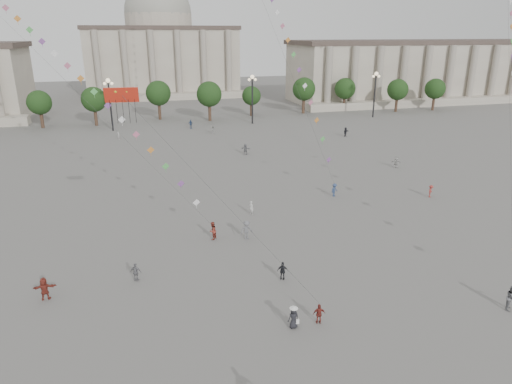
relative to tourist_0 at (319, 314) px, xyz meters
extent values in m
plane|color=#5E5B58|center=(-0.48, 3.04, -0.76)|extent=(360.00, 360.00, 0.00)
cube|color=#A39789|center=(74.52, 98.04, 7.24)|extent=(80.00, 22.00, 16.00)
cube|color=#473A34|center=(74.52, 98.04, 15.84)|extent=(81.60, 22.44, 1.20)
cube|color=#A39789|center=(74.52, 85.04, 0.24)|extent=(84.00, 4.00, 2.00)
cube|color=#A39789|center=(-0.48, 133.04, 9.24)|extent=(46.00, 30.00, 20.00)
cube|color=#473A34|center=(-0.48, 133.04, 19.84)|extent=(46.92, 30.60, 1.20)
cube|color=#A39789|center=(-0.48, 116.04, 0.24)|extent=(48.30, 4.00, 2.00)
cylinder|color=#A39789|center=(-0.48, 133.04, 21.74)|extent=(21.00, 21.00, 5.00)
sphere|color=gray|center=(-0.48, 133.04, 24.24)|extent=(21.00, 21.00, 21.00)
cylinder|color=#3B291D|center=(-30.48, 81.04, 1.00)|extent=(0.70, 0.70, 3.52)
sphere|color=black|center=(-30.48, 81.04, 4.68)|extent=(5.12, 5.12, 5.12)
cylinder|color=#3B291D|center=(-18.48, 81.04, 1.00)|extent=(0.70, 0.70, 3.52)
sphere|color=black|center=(-18.48, 81.04, 4.68)|extent=(5.12, 5.12, 5.12)
cylinder|color=#3B291D|center=(-6.48, 81.04, 1.00)|extent=(0.70, 0.70, 3.52)
sphere|color=black|center=(-6.48, 81.04, 4.68)|extent=(5.12, 5.12, 5.12)
cylinder|color=#3B291D|center=(5.52, 81.04, 1.00)|extent=(0.70, 0.70, 3.52)
sphere|color=black|center=(5.52, 81.04, 4.68)|extent=(5.12, 5.12, 5.12)
cylinder|color=#3B291D|center=(17.52, 81.04, 1.00)|extent=(0.70, 0.70, 3.52)
sphere|color=black|center=(17.52, 81.04, 4.68)|extent=(5.12, 5.12, 5.12)
cylinder|color=#3B291D|center=(29.52, 81.04, 1.00)|extent=(0.70, 0.70, 3.52)
sphere|color=black|center=(29.52, 81.04, 4.68)|extent=(5.12, 5.12, 5.12)
cylinder|color=#3B291D|center=(41.52, 81.04, 1.00)|extent=(0.70, 0.70, 3.52)
sphere|color=black|center=(41.52, 81.04, 4.68)|extent=(5.12, 5.12, 5.12)
cylinder|color=#3B291D|center=(53.52, 81.04, 1.00)|extent=(0.70, 0.70, 3.52)
sphere|color=black|center=(53.52, 81.04, 4.68)|extent=(5.12, 5.12, 5.12)
cylinder|color=#3B291D|center=(65.52, 81.04, 1.00)|extent=(0.70, 0.70, 3.52)
sphere|color=black|center=(65.52, 81.04, 4.68)|extent=(5.12, 5.12, 5.12)
cylinder|color=#262628|center=(-15.48, 73.04, 4.24)|extent=(0.36, 0.36, 10.00)
sphere|color=#FFE5B2|center=(-15.48, 73.04, 9.44)|extent=(0.90, 0.90, 0.90)
sphere|color=#FFE5B2|center=(-16.18, 73.04, 8.84)|extent=(0.60, 0.60, 0.60)
sphere|color=#FFE5B2|center=(-14.78, 73.04, 8.84)|extent=(0.60, 0.60, 0.60)
cylinder|color=#262628|center=(14.52, 73.04, 4.24)|extent=(0.36, 0.36, 10.00)
sphere|color=#FFE5B2|center=(14.52, 73.04, 9.44)|extent=(0.90, 0.90, 0.90)
sphere|color=#FFE5B2|center=(13.82, 73.04, 8.84)|extent=(0.60, 0.60, 0.60)
sphere|color=#FFE5B2|center=(15.22, 73.04, 8.84)|extent=(0.60, 0.60, 0.60)
cylinder|color=#262628|center=(44.52, 73.04, 4.24)|extent=(0.36, 0.36, 10.00)
sphere|color=#FFE5B2|center=(44.52, 73.04, 9.44)|extent=(0.90, 0.90, 0.90)
sphere|color=#FFE5B2|center=(43.82, 73.04, 8.84)|extent=(0.60, 0.60, 0.60)
sphere|color=#FFE5B2|center=(45.22, 73.04, 8.84)|extent=(0.60, 0.60, 0.60)
imported|color=#354E79|center=(0.43, 71.04, 0.18)|extent=(1.17, 0.66, 1.89)
imported|color=#BABAB5|center=(4.11, 64.56, 0.05)|extent=(1.14, 1.55, 1.62)
imported|color=slate|center=(-1.51, 14.81, 0.20)|extent=(1.34, 0.89, 1.93)
imported|color=#B5B4B1|center=(26.46, 33.32, 0.05)|extent=(1.57, 1.01, 1.62)
imported|color=#9C302A|center=(23.48, 20.53, 0.02)|extent=(1.12, 1.12, 1.56)
imported|color=black|center=(28.73, 55.27, 0.14)|extent=(1.67, 1.40, 1.80)
imported|color=beige|center=(-14.21, 64.35, -0.01)|extent=(0.37, 0.55, 1.50)
imported|color=slate|center=(6.38, 46.88, 0.15)|extent=(1.71, 1.40, 1.83)
imported|color=beige|center=(0.57, 20.93, 0.03)|extent=(0.65, 0.69, 1.59)
imported|color=maroon|center=(0.00, 0.00, 0.00)|extent=(0.94, 0.53, 1.52)
imported|color=black|center=(-0.56, 6.38, 0.04)|extent=(1.01, 0.68, 1.59)
imported|color=maroon|center=(-19.06, 8.37, 0.16)|extent=(1.72, 0.58, 1.84)
imported|color=slate|center=(-12.26, 9.37, 0.04)|extent=(1.01, 0.74, 1.59)
imported|color=maroon|center=(-4.77, 15.61, 0.15)|extent=(1.09, 1.13, 1.83)
imported|color=navy|center=(12.08, 23.95, 0.08)|extent=(1.25, 1.07, 1.68)
imported|color=slate|center=(14.34, -2.11, 0.20)|extent=(1.18, 1.16, 1.91)
imported|color=black|center=(-1.92, -0.02, 0.04)|extent=(0.86, 0.64, 1.61)
cone|color=white|center=(-1.92, -0.02, 0.86)|extent=(0.52, 0.52, 0.14)
cylinder|color=white|center=(-1.92, -0.02, 0.80)|extent=(0.60, 0.60, 0.02)
cube|color=white|center=(-1.67, -0.17, -0.21)|extent=(0.22, 0.10, 0.35)
cube|color=red|center=(-12.00, 6.50, 14.74)|extent=(2.23, 0.65, 1.02)
cube|color=#1A9023|center=(-12.35, 6.46, 14.99)|extent=(0.36, 0.21, 0.34)
cube|color=#1B4293|center=(-11.65, 6.46, 14.99)|extent=(0.36, 0.21, 0.34)
sphere|color=gold|center=(-12.35, 6.42, 14.99)|extent=(0.20, 0.20, 0.20)
sphere|color=gold|center=(-11.65, 6.42, 14.99)|extent=(0.20, 0.20, 0.20)
cylinder|color=#3F3F3F|center=(-6.00, 3.25, 7.79)|extent=(0.02, 0.02, 19.48)
cylinder|color=#3F3F3F|center=(-22.15, 33.41, 17.62)|extent=(0.02, 0.02, 60.12)
cube|color=white|center=(-6.06, 16.92, 2.79)|extent=(0.76, 0.25, 0.76)
cube|color=#884D9B|center=(-7.35, 18.24, 4.43)|extent=(0.76, 0.25, 0.76)
cube|color=#54B756|center=(-8.64, 19.56, 5.95)|extent=(0.76, 0.25, 0.76)
cube|color=orange|center=(-9.92, 20.88, 7.40)|extent=(0.76, 0.25, 0.76)
cube|color=#C86A88|center=(-11.21, 22.20, 8.79)|extent=(0.76, 0.25, 0.76)
cube|color=white|center=(-12.50, 23.52, 10.14)|extent=(0.76, 0.25, 0.76)
cube|color=#884D9B|center=(-13.78, 24.84, 11.45)|extent=(0.76, 0.25, 0.76)
cube|color=#54B756|center=(-15.07, 26.16, 12.74)|extent=(0.76, 0.25, 0.76)
cube|color=orange|center=(-16.36, 27.47, 14.01)|extent=(0.76, 0.25, 0.76)
cube|color=#C86A88|center=(-17.64, 28.79, 15.25)|extent=(0.76, 0.25, 0.76)
cube|color=white|center=(-18.93, 30.11, 16.47)|extent=(0.76, 0.25, 0.76)
cube|color=#884D9B|center=(-20.22, 31.43, 17.68)|extent=(0.76, 0.25, 0.76)
cube|color=#54B756|center=(-21.50, 32.75, 18.87)|extent=(0.76, 0.25, 0.76)
cube|color=orange|center=(-22.79, 34.07, 20.05)|extent=(0.76, 0.25, 0.76)
cube|color=#C86A88|center=(-24.08, 35.39, 21.22)|extent=(0.76, 0.25, 0.76)
cube|color=#884D9B|center=(11.77, 25.41, 3.63)|extent=(0.76, 0.25, 0.76)
cube|color=#54B756|center=(11.45, 26.87, 5.94)|extent=(0.76, 0.25, 0.76)
cube|color=orange|center=(11.14, 28.33, 8.08)|extent=(0.76, 0.25, 0.76)
cube|color=#C86A88|center=(10.83, 29.79, 10.12)|extent=(0.76, 0.25, 0.76)
cube|color=white|center=(10.52, 31.26, 12.07)|extent=(0.76, 0.25, 0.76)
cube|color=#884D9B|center=(10.20, 32.72, 13.97)|extent=(0.76, 0.25, 0.76)
cube|color=#54B756|center=(9.89, 34.18, 15.83)|extent=(0.76, 0.25, 0.76)
cube|color=orange|center=(9.58, 35.64, 17.64)|extent=(0.76, 0.25, 0.76)
cube|color=#C86A88|center=(9.26, 37.10, 19.42)|extent=(0.76, 0.25, 0.76)
cube|color=white|center=(8.95, 38.57, 21.17)|extent=(0.76, 0.25, 0.76)
cylinder|color=#3F3F3F|center=(31.22, 20.77, 18.75)|extent=(0.02, 0.02, 67.32)
cube|color=orange|center=(29.81, 18.86, 19.30)|extent=(0.76, 0.25, 0.76)
cube|color=#C86A88|center=(31.22, 20.77, 20.73)|extent=(0.76, 0.25, 0.76)
cube|color=white|center=(32.62, 22.68, 22.13)|extent=(0.76, 0.25, 0.76)
camera|label=1|loc=(-11.47, -25.15, 18.67)|focal=32.00mm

